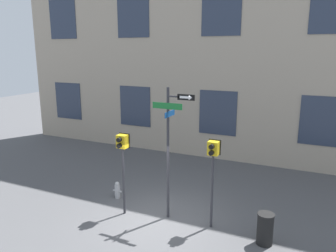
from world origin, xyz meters
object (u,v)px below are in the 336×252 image
Objects in this scene: pedestrian_signal_right at (213,160)px; fire_hydrant at (117,190)px; street_sign_pole at (170,142)px; pedestrian_signal_left at (123,151)px; trash_bin at (265,229)px.

fire_hydrant is (-3.87, 0.54, -1.94)m from pedestrian_signal_right.
pedestrian_signal_left is (-1.54, -0.39, -0.38)m from street_sign_pole.
trash_bin is (1.70, -0.25, -1.78)m from pedestrian_signal_right.
pedestrian_signal_right is at bearing 171.70° from trash_bin.
fire_hydrant is at bearing 167.49° from street_sign_pole.
street_sign_pole reaches higher than fire_hydrant.
pedestrian_signal_left is 4.32× the size of fire_hydrant.
street_sign_pole reaches higher than pedestrian_signal_left.
pedestrian_signal_left is at bearing -46.22° from fire_hydrant.
street_sign_pole is at bearing -12.51° from fire_hydrant.
fire_hydrant is (-2.44, 0.54, -2.31)m from street_sign_pole.
pedestrian_signal_right is at bearing 7.50° from pedestrian_signal_left.
street_sign_pole is at bearing 179.97° from pedestrian_signal_right.
fire_hydrant is at bearing 133.78° from pedestrian_signal_left.
pedestrian_signal_right reaches higher than trash_bin.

